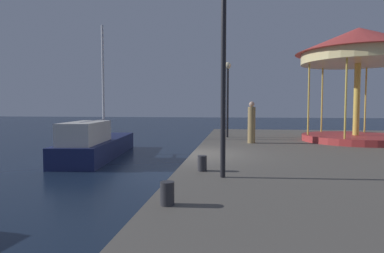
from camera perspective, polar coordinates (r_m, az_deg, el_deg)
The scene contains 8 objects.
ground_plane at distance 11.70m, azimuth -0.08°, elevation -8.62°, with size 120.00×120.00×0.00m, color #162338.
sailboat_navy at distance 16.22m, azimuth -16.49°, elevation -2.94°, with size 2.78×7.65×6.59m.
carousel at distance 17.40m, azimuth 27.07°, elevation 10.80°, with size 5.67×5.67×5.33m.
lamp_post_near_edge at distance 7.75m, azimuth 5.54°, elevation 14.23°, with size 0.36×0.36×4.59m.
lamp_post_mid_promenade at distance 17.58m, azimuth 6.26°, elevation 7.13°, with size 0.36×0.36×4.01m.
bollard_south at distance 8.47m, azimuth 1.79°, elevation -6.45°, with size 0.24×0.24×0.40m, color #2D2D33.
bollard_center at distance 5.64m, azimuth -4.35°, elevation -11.60°, with size 0.24×0.24×0.40m, color #2D2D33.
person_near_carousel at distance 14.96m, azimuth 10.38°, elevation 0.50°, with size 0.34×0.34×1.88m.
Camera 1 is at (1.53, -11.33, 2.48)m, focal length 30.47 mm.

